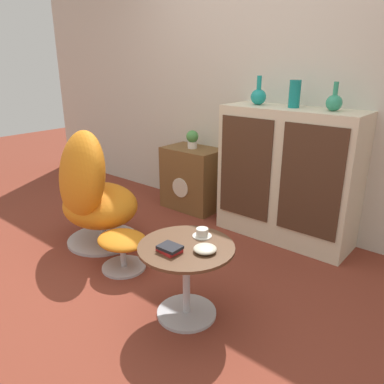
{
  "coord_description": "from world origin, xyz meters",
  "views": [
    {
      "loc": [
        1.77,
        -1.47,
        1.47
      ],
      "look_at": [
        0.1,
        0.52,
        0.55
      ],
      "focal_mm": 35.0,
      "sensor_mm": 36.0,
      "label": 1
    }
  ],
  "objects_px": {
    "egg_chair": "(91,192)",
    "potted_plant": "(192,139)",
    "tv_console": "(193,178)",
    "ottoman": "(122,244)",
    "sideboard": "(287,176)",
    "book_stack": "(170,249)",
    "vase_inner_right": "(334,102)",
    "teacup": "(202,233)",
    "vase_leftmost": "(258,96)",
    "coffee_table": "(186,270)",
    "bowl": "(205,249)",
    "vase_inner_left": "(295,94)"
  },
  "relations": [
    {
      "from": "sideboard",
      "to": "potted_plant",
      "type": "bearing_deg",
      "value": 178.92
    },
    {
      "from": "coffee_table",
      "to": "vase_leftmost",
      "type": "distance_m",
      "value": 1.66
    },
    {
      "from": "teacup",
      "to": "bowl",
      "type": "bearing_deg",
      "value": -46.59
    },
    {
      "from": "egg_chair",
      "to": "vase_inner_left",
      "type": "height_order",
      "value": "vase_inner_left"
    },
    {
      "from": "egg_chair",
      "to": "vase_inner_right",
      "type": "relative_size",
      "value": 4.74
    },
    {
      "from": "vase_inner_left",
      "to": "vase_inner_right",
      "type": "xyz_separation_m",
      "value": [
        0.31,
        0.0,
        -0.04
      ]
    },
    {
      "from": "tv_console",
      "to": "vase_inner_right",
      "type": "height_order",
      "value": "vase_inner_right"
    },
    {
      "from": "sideboard",
      "to": "vase_leftmost",
      "type": "xyz_separation_m",
      "value": [
        -0.32,
        0.0,
        0.63
      ]
    },
    {
      "from": "coffee_table",
      "to": "bowl",
      "type": "bearing_deg",
      "value": 6.63
    },
    {
      "from": "tv_console",
      "to": "vase_inner_left",
      "type": "height_order",
      "value": "vase_inner_left"
    },
    {
      "from": "vase_inner_left",
      "to": "book_stack",
      "type": "xyz_separation_m",
      "value": [
        0.03,
        -1.47,
        -0.73
      ]
    },
    {
      "from": "tv_console",
      "to": "book_stack",
      "type": "relative_size",
      "value": 4.64
    },
    {
      "from": "tv_console",
      "to": "bowl",
      "type": "xyz_separation_m",
      "value": [
        1.23,
        -1.36,
        0.17
      ]
    },
    {
      "from": "tv_console",
      "to": "potted_plant",
      "type": "xyz_separation_m",
      "value": [
        -0.0,
        0.0,
        0.41
      ]
    },
    {
      "from": "sideboard",
      "to": "book_stack",
      "type": "bearing_deg",
      "value": -88.72
    },
    {
      "from": "vase_inner_right",
      "to": "potted_plant",
      "type": "xyz_separation_m",
      "value": [
        -1.36,
        0.02,
        -0.45
      ]
    },
    {
      "from": "sideboard",
      "to": "bowl",
      "type": "distance_m",
      "value": 1.36
    },
    {
      "from": "vase_inner_left",
      "to": "vase_inner_right",
      "type": "height_order",
      "value": "vase_inner_left"
    },
    {
      "from": "vase_leftmost",
      "to": "potted_plant",
      "type": "xyz_separation_m",
      "value": [
        -0.73,
        0.02,
        -0.46
      ]
    },
    {
      "from": "bowl",
      "to": "coffee_table",
      "type": "bearing_deg",
      "value": -173.37
    },
    {
      "from": "vase_inner_right",
      "to": "egg_chair",
      "type": "bearing_deg",
      "value": -142.34
    },
    {
      "from": "book_stack",
      "to": "tv_console",
      "type": "bearing_deg",
      "value": 126.01
    },
    {
      "from": "egg_chair",
      "to": "vase_inner_left",
      "type": "bearing_deg",
      "value": 44.44
    },
    {
      "from": "tv_console",
      "to": "teacup",
      "type": "bearing_deg",
      "value": -48.03
    },
    {
      "from": "tv_console",
      "to": "ottoman",
      "type": "bearing_deg",
      "value": -72.71
    },
    {
      "from": "potted_plant",
      "to": "bowl",
      "type": "distance_m",
      "value": 1.85
    },
    {
      "from": "tv_console",
      "to": "vase_leftmost",
      "type": "bearing_deg",
      "value": -1.22
    },
    {
      "from": "egg_chair",
      "to": "vase_leftmost",
      "type": "height_order",
      "value": "vase_leftmost"
    },
    {
      "from": "vase_inner_right",
      "to": "teacup",
      "type": "distance_m",
      "value": 1.42
    },
    {
      "from": "ottoman",
      "to": "coffee_table",
      "type": "height_order",
      "value": "coffee_table"
    },
    {
      "from": "egg_chair",
      "to": "ottoman",
      "type": "bearing_deg",
      "value": -13.25
    },
    {
      "from": "tv_console",
      "to": "coffee_table",
      "type": "xyz_separation_m",
      "value": [
        1.11,
        -1.38,
        -0.01
      ]
    },
    {
      "from": "teacup",
      "to": "bowl",
      "type": "height_order",
      "value": "teacup"
    },
    {
      "from": "sideboard",
      "to": "ottoman",
      "type": "height_order",
      "value": "sideboard"
    },
    {
      "from": "vase_leftmost",
      "to": "egg_chair",
      "type": "bearing_deg",
      "value": -126.44
    },
    {
      "from": "tv_console",
      "to": "ottoman",
      "type": "relative_size",
      "value": 1.62
    },
    {
      "from": "potted_plant",
      "to": "teacup",
      "type": "distance_m",
      "value": 1.66
    },
    {
      "from": "ottoman",
      "to": "book_stack",
      "type": "distance_m",
      "value": 0.77
    },
    {
      "from": "vase_leftmost",
      "to": "potted_plant",
      "type": "bearing_deg",
      "value": 178.74
    },
    {
      "from": "egg_chair",
      "to": "bowl",
      "type": "xyz_separation_m",
      "value": [
        1.34,
        -0.21,
        0.02
      ]
    },
    {
      "from": "vase_inner_left",
      "to": "teacup",
      "type": "bearing_deg",
      "value": -87.57
    },
    {
      "from": "egg_chair",
      "to": "potted_plant",
      "type": "relative_size",
      "value": 5.53
    },
    {
      "from": "tv_console",
      "to": "teacup",
      "type": "relative_size",
      "value": 5.41
    },
    {
      "from": "coffee_table",
      "to": "vase_inner_right",
      "type": "distance_m",
      "value": 1.64
    },
    {
      "from": "vase_inner_left",
      "to": "teacup",
      "type": "distance_m",
      "value": 1.41
    },
    {
      "from": "bowl",
      "to": "sideboard",
      "type": "bearing_deg",
      "value": 97.77
    },
    {
      "from": "coffee_table",
      "to": "potted_plant",
      "type": "xyz_separation_m",
      "value": [
        -1.11,
        1.38,
        0.42
      ]
    },
    {
      "from": "coffee_table",
      "to": "book_stack",
      "type": "xyz_separation_m",
      "value": [
        -0.03,
        -0.11,
        0.18
      ]
    },
    {
      "from": "vase_leftmost",
      "to": "potted_plant",
      "type": "relative_size",
      "value": 1.31
    },
    {
      "from": "ottoman",
      "to": "bowl",
      "type": "bearing_deg",
      "value": -6.13
    }
  ]
}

